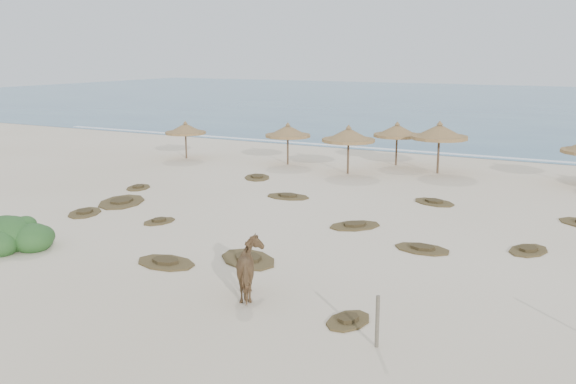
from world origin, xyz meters
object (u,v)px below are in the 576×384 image
at_px(palapa_1, 288,132).
at_px(bush, 12,236).
at_px(palapa_0, 185,129).
at_px(horse, 251,269).

relative_size(palapa_1, bush, 1.19).
bearing_deg(bush, palapa_1, 88.56).
distance_m(palapa_0, horse, 25.19).
bearing_deg(horse, palapa_1, -98.65).
relative_size(palapa_0, horse, 1.79).
bearing_deg(horse, palapa_0, -82.94).
height_order(palapa_0, palapa_1, palapa_1).
bearing_deg(palapa_1, horse, -64.74).
bearing_deg(palapa_1, palapa_0, -171.27).
height_order(palapa_1, horse, palapa_1).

